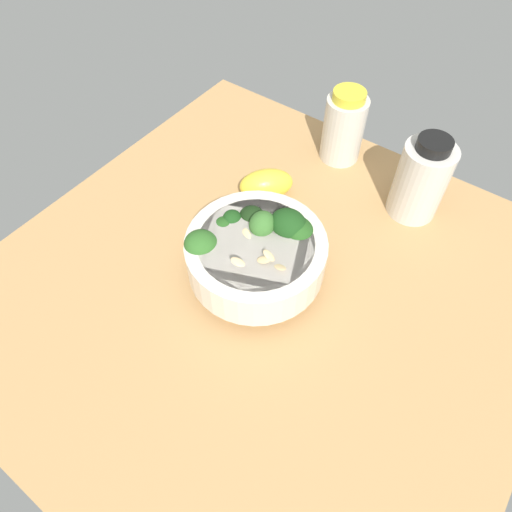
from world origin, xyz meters
The scene contains 5 objects.
ground_plane centered at (0.00, 0.00, -2.28)cm, with size 69.08×69.08×4.56cm, color tan.
bowl_of_broccoli centered at (-1.91, 0.87, 4.53)cm, with size 17.83×17.83×9.77cm.
lemon_wedge centered at (-9.24, 13.45, 2.35)cm, with size 8.13×4.63×4.70cm, color yellow.
bottle_tall centered at (-4.87, 28.23, 5.71)cm, with size 6.48×6.48×11.95cm.
bottle_short centered at (9.92, 23.93, 6.01)cm, with size 7.24×7.24×12.86cm.
Camera 1 is at (19.17, -28.13, 50.68)cm, focal length 32.21 mm.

